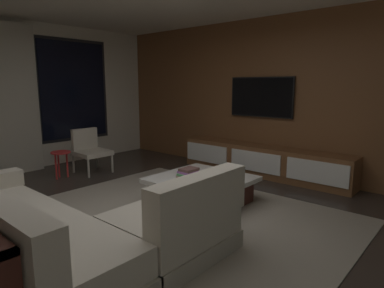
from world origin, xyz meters
name	(u,v)px	position (x,y,z in m)	size (l,w,h in m)	color
floor	(144,227)	(0.00, 0.00, 0.00)	(9.20, 9.20, 0.00)	#332B26
back_wall_with_window	(1,98)	(-0.06, 3.62, 1.34)	(6.60, 0.30, 2.70)	beige
media_wall	(277,97)	(3.06, 0.00, 1.35)	(0.12, 7.80, 2.70)	brown
area_rug	(173,220)	(0.35, -0.10, 0.01)	(3.20, 3.80, 0.01)	gray
sectional_couch	(65,233)	(-0.95, -0.05, 0.29)	(1.98, 2.50, 0.82)	#A49C8C
coffee_table	(201,190)	(1.00, 0.00, 0.19)	(1.16, 1.16, 0.36)	#3E1C15
book_stack_on_coffee_table	(188,173)	(0.90, 0.14, 0.42)	(0.26, 0.22, 0.13)	tan
accent_chair_near_window	(90,148)	(0.96, 2.57, 0.43)	(0.55, 0.57, 0.78)	#B2ADA0
side_stool	(61,157)	(0.40, 2.56, 0.37)	(0.32, 0.32, 0.46)	red
media_console	(264,162)	(2.77, 0.05, 0.25)	(0.46, 3.10, 0.52)	brown
mounted_tv	(261,97)	(2.95, 0.25, 1.35)	(0.05, 1.20, 0.69)	black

